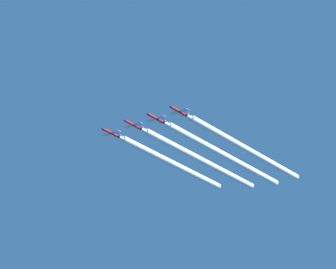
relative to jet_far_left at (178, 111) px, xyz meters
name	(u,v)px	position (x,y,z in m)	size (l,w,h in m)	color
jet_far_left	(178,111)	(0.00, 0.00, 0.00)	(8.98, 13.08, 3.14)	red
jet_inner_left	(155,118)	(12.27, -0.18, 0.03)	(8.98, 13.08, 3.14)	red
jet_center	(132,124)	(24.38, 0.48, 0.01)	(8.98, 13.08, 3.14)	red
jet_inner_right	(110,132)	(37.60, -0.37, -0.12)	(8.98, 13.08, 3.14)	red
smoke_trail_far_left	(245,148)	(0.00, -51.81, -0.03)	(3.09, 91.78, 3.09)	white
smoke_trail_inner_left	(223,155)	(12.27, -52.29, -0.01)	(3.09, 92.37, 3.09)	white
smoke_trail_center	(200,159)	(24.38, -50.20, -0.02)	(3.09, 89.50, 3.09)	white
smoke_trail_inner_right	(171,163)	(37.60, -45.64, -0.15)	(3.09, 78.68, 3.09)	white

